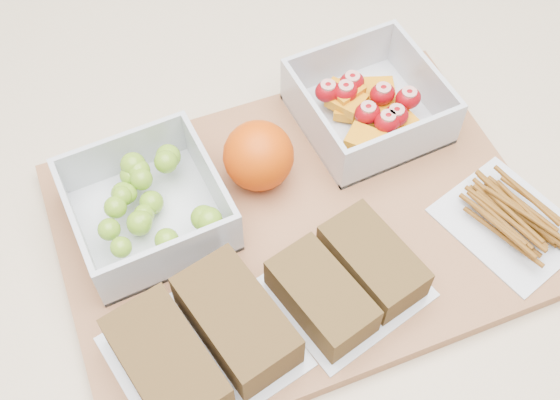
# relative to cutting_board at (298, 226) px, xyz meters

# --- Properties ---
(counter) EXTENTS (1.20, 0.90, 0.90)m
(counter) POSITION_rel_cutting_board_xyz_m (-0.01, 0.02, -0.46)
(counter) COLOR beige
(counter) RESTS_ON ground
(cutting_board) EXTENTS (0.44, 0.33, 0.02)m
(cutting_board) POSITION_rel_cutting_board_xyz_m (0.00, 0.00, 0.00)
(cutting_board) COLOR #A06942
(cutting_board) RESTS_ON counter
(grape_container) EXTENTS (0.13, 0.13, 0.05)m
(grape_container) POSITION_rel_cutting_board_xyz_m (-0.12, 0.06, 0.03)
(grape_container) COLOR silver
(grape_container) RESTS_ON cutting_board
(fruit_container) EXTENTS (0.13, 0.13, 0.05)m
(fruit_container) POSITION_rel_cutting_board_xyz_m (0.11, 0.08, 0.03)
(fruit_container) COLOR silver
(fruit_container) RESTS_ON cutting_board
(orange) EXTENTS (0.07, 0.07, 0.07)m
(orange) POSITION_rel_cutting_board_xyz_m (-0.01, 0.06, 0.04)
(orange) COLOR #E44A05
(orange) RESTS_ON cutting_board
(sandwich_bag_left) EXTENTS (0.15, 0.14, 0.04)m
(sandwich_bag_left) POSITION_rel_cutting_board_xyz_m (-0.12, -0.08, 0.03)
(sandwich_bag_left) COLOR silver
(sandwich_bag_left) RESTS_ON cutting_board
(sandwich_bag_center) EXTENTS (0.14, 0.13, 0.04)m
(sandwich_bag_center) POSITION_rel_cutting_board_xyz_m (0.01, -0.08, 0.03)
(sandwich_bag_center) COLOR silver
(sandwich_bag_center) RESTS_ON cutting_board
(pretzel_bag) EXTENTS (0.12, 0.14, 0.03)m
(pretzel_bag) POSITION_rel_cutting_board_xyz_m (0.17, -0.09, 0.02)
(pretzel_bag) COLOR silver
(pretzel_bag) RESTS_ON cutting_board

